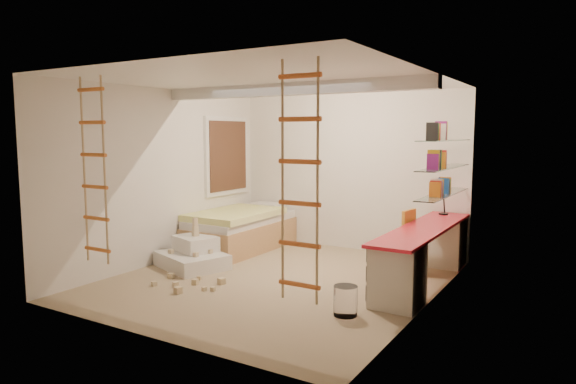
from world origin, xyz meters
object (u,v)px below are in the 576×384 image
Objects in this scene: swivel_chair at (409,250)px; play_platform at (193,255)px; desk at (424,253)px; bed at (241,230)px.

play_platform is at bearing -155.63° from swivel_chair.
desk is 3.22m from bed.
swivel_chair reaches higher than bed.
bed is 1.71× the size of play_platform.
swivel_chair is (2.88, -0.01, 0.00)m from bed.
bed reaches higher than play_platform.
bed is at bearing 93.37° from play_platform.
desk is 2.39× the size of play_platform.
desk is 3.26m from play_platform.
desk is at bearing -6.49° from bed.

